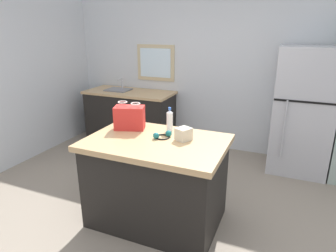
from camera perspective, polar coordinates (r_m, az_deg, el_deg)
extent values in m
plane|color=gray|center=(3.16, -2.02, -19.25)|extent=(6.21, 6.21, 0.00)
cube|color=silver|center=(4.83, 10.10, 10.97)|extent=(5.18, 0.10, 2.65)
cube|color=#CCB78C|center=(5.13, -2.37, 12.13)|extent=(0.68, 0.04, 0.60)
cube|color=white|center=(5.11, -2.47, 12.10)|extent=(0.56, 0.02, 0.48)
cube|color=black|center=(3.07, -2.22, -11.06)|extent=(1.27, 0.84, 0.84)
cube|color=tan|center=(2.87, -2.33, -3.23)|extent=(1.35, 0.92, 0.06)
cube|color=#B7B7BC|center=(4.39, 24.64, 2.60)|extent=(0.76, 0.67, 1.71)
cube|color=black|center=(4.01, 25.08, 4.21)|extent=(0.74, 0.01, 0.02)
cylinder|color=#B7B7BC|center=(4.08, 21.48, -0.62)|extent=(0.02, 0.02, 0.77)
cube|color=black|center=(5.17, -7.28, 1.52)|extent=(1.46, 0.64, 0.87)
cube|color=tan|center=(5.06, -7.49, 6.44)|extent=(1.50, 0.68, 0.04)
cube|color=slate|center=(5.18, -9.58, 6.27)|extent=(0.40, 0.32, 0.14)
cylinder|color=#B7B7BC|center=(5.27, -8.85, 8.07)|extent=(0.03, 0.03, 0.18)
cylinder|color=#B7B7BC|center=(5.19, -9.30, 8.85)|extent=(0.02, 0.14, 0.02)
cube|color=red|center=(3.16, -7.44, 1.60)|extent=(0.35, 0.27, 0.25)
torus|color=white|center=(3.16, -8.79, 4.59)|extent=(0.13, 0.13, 0.01)
torus|color=white|center=(3.08, -6.31, 4.34)|extent=(0.13, 0.13, 0.01)
cube|color=beige|center=(2.84, 3.03, -1.57)|extent=(0.17, 0.17, 0.12)
cylinder|color=white|center=(3.08, 0.33, 0.82)|extent=(0.07, 0.07, 0.20)
cone|color=white|center=(3.04, 0.33, 2.88)|extent=(0.06, 0.06, 0.03)
cylinder|color=blue|center=(3.04, 0.34, 3.38)|extent=(0.03, 0.03, 0.02)
torus|color=black|center=(2.92, -1.11, -2.13)|extent=(0.21, 0.21, 0.01)
sphere|color=#19666B|center=(2.88, -2.32, -1.89)|extent=(0.06, 0.06, 0.06)
sphere|color=#19666B|center=(2.94, 0.06, -1.45)|extent=(0.06, 0.06, 0.06)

